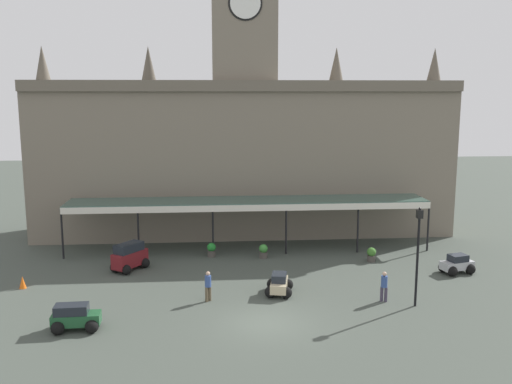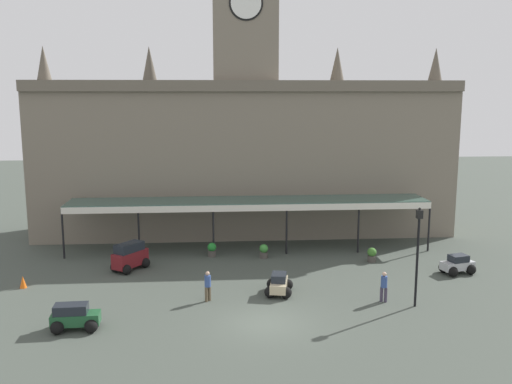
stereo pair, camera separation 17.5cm
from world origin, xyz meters
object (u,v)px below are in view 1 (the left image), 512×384
traffic_cone (23,282)px  planter_by_canopy (263,251)px  pedestrian_beside_cars (208,285)px  planter_near_kerb (371,254)px  pedestrian_crossing_forecourt (384,285)px  car_silver_sedan (457,265)px  car_beige_sedan (279,285)px  planter_forecourt_centre (211,250)px  victorian_lamppost (418,246)px  car_maroon_van (130,258)px  car_green_estate (75,319)px

traffic_cone → planter_by_canopy: (14.41, 4.98, 0.13)m
pedestrian_beside_cars → planter_near_kerb: pedestrian_beside_cars is taller
pedestrian_beside_cars → traffic_cone: size_ratio=2.33×
pedestrian_crossing_forecourt → car_silver_sedan: bearing=36.4°
car_beige_sedan → planter_forecourt_centre: size_ratio=2.27×
traffic_cone → planter_by_canopy: planter_by_canopy is taller
planter_by_canopy → victorian_lamppost: bearing=-52.7°
traffic_cone → planter_forecourt_centre: bearing=27.3°
car_maroon_van → traffic_cone: car_maroon_van is taller
car_maroon_van → planter_forecourt_centre: car_maroon_van is taller
planter_forecourt_centre → car_silver_sedan: bearing=-17.6°
planter_near_kerb → car_silver_sedan: bearing=-31.4°
pedestrian_beside_cars → planter_near_kerb: 12.64m
pedestrian_crossing_forecourt → car_beige_sedan: bearing=163.4°
car_beige_sedan → car_green_estate: 11.05m
pedestrian_beside_cars → traffic_cone: pedestrian_beside_cars is taller
car_green_estate → pedestrian_beside_cars: 7.10m
car_beige_sedan → traffic_cone: car_beige_sedan is taller
planter_by_canopy → planter_near_kerb: bearing=-11.1°
car_beige_sedan → victorian_lamppost: size_ratio=0.41×
car_silver_sedan → car_maroon_van: car_maroon_van is taller
car_maroon_van → planter_forecourt_centre: size_ratio=2.68×
car_silver_sedan → pedestrian_crossing_forecourt: (-6.03, -4.45, 0.41)m
car_beige_sedan → planter_forecourt_centre: car_beige_sedan is taller
planter_near_kerb → planter_by_canopy: size_ratio=1.00×
car_silver_sedan → planter_by_canopy: size_ratio=2.30×
car_silver_sedan → victorian_lamppost: 7.46m
traffic_cone → planter_forecourt_centre: planter_forecourt_centre is taller
pedestrian_crossing_forecourt → planter_near_kerb: (1.38, 7.29, -0.42)m
traffic_cone → pedestrian_crossing_forecourt: bearing=-10.4°
victorian_lamppost → traffic_cone: size_ratio=7.45×
pedestrian_beside_cars → planter_near_kerb: (10.84, 6.49, -0.42)m
car_maroon_van → car_green_estate: bearing=-98.0°
car_silver_sedan → victorian_lamppost: (-4.55, -5.22, 2.78)m
car_silver_sedan → planter_forecourt_centre: (-15.30, 4.86, -0.01)m
car_beige_sedan → car_maroon_van: 10.27m
car_green_estate → pedestrian_crossing_forecourt: size_ratio=1.37×
car_maroon_van → car_green_estate: size_ratio=1.12×
car_maroon_van → pedestrian_crossing_forecourt: 15.91m
planter_forecourt_centre → planter_by_canopy: 3.59m
victorian_lamppost → planter_forecourt_centre: (-10.75, 10.08, -2.80)m
car_beige_sedan → car_maroon_van: size_ratio=0.85×
car_green_estate → planter_near_kerb: bearing=29.8°
pedestrian_crossing_forecourt → planter_by_canopy: pedestrian_crossing_forecourt is taller
car_beige_sedan → planter_by_canopy: 7.05m
car_beige_sedan → victorian_lamppost: victorian_lamppost is taller
traffic_cone → planter_near_kerb: planter_near_kerb is taller
car_silver_sedan → victorian_lamppost: victorian_lamppost is taller
car_silver_sedan → planter_near_kerb: car_silver_sedan is taller
pedestrian_crossing_forecourt → planter_near_kerb: bearing=79.3°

